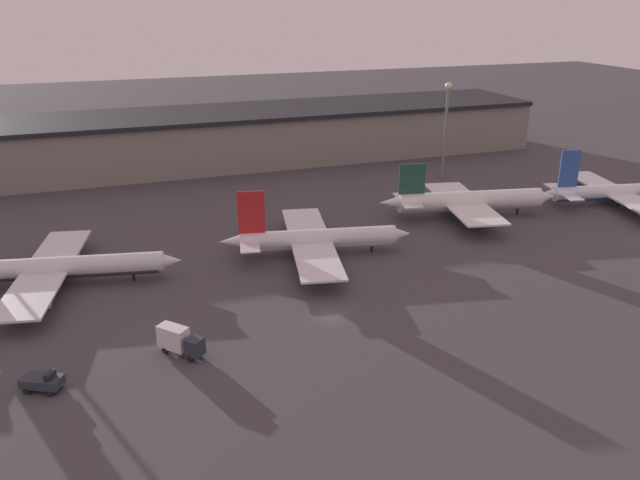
{
  "coord_description": "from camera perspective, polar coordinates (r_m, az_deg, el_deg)",
  "views": [
    {
      "loc": [
        -28.86,
        -77.9,
        45.41
      ],
      "look_at": [
        3.9,
        16.02,
        6.0
      ],
      "focal_mm": 35.0,
      "sensor_mm": 36.0,
      "label": 1
    }
  ],
  "objects": [
    {
      "name": "airplane_2",
      "position": [
        115.21,
        -0.43,
        0.08
      ],
      "size": [
        35.8,
        36.75,
        12.87
      ],
      "rotation": [
        0.0,
        0.0,
        -0.19
      ],
      "color": "silver",
      "rests_on": "ground"
    },
    {
      "name": "airplane_4",
      "position": [
        159.75,
        25.85,
        4.0
      ],
      "size": [
        40.57,
        36.9,
        13.13
      ],
      "rotation": [
        0.0,
        0.0,
        -0.19
      ],
      "color": "white",
      "rests_on": "ground"
    },
    {
      "name": "service_vehicle_1",
      "position": [
        85.15,
        -24.03,
        -11.74
      ],
      "size": [
        5.42,
        4.39,
        2.68
      ],
      "rotation": [
        0.0,
        0.0,
        -0.48
      ],
      "color": "#282D38",
      "rests_on": "ground"
    },
    {
      "name": "ground",
      "position": [
        94.67,
        0.97,
        -7.05
      ],
      "size": [
        600.0,
        600.0,
        0.0
      ],
      "primitive_type": "plane",
      "color": "#423F44"
    },
    {
      "name": "lamp_post_1",
      "position": [
        165.88,
        11.47,
        10.89
      ],
      "size": [
        1.8,
        1.8,
        24.71
      ],
      "color": "slate",
      "rests_on": "ground"
    },
    {
      "name": "terminal_building",
      "position": [
        181.09,
        -9.75,
        9.19
      ],
      "size": [
        190.94,
        30.32,
        14.72
      ],
      "color": "gray",
      "rests_on": "ground"
    },
    {
      "name": "airplane_1",
      "position": [
        112.35,
        -23.2,
        -2.39
      ],
      "size": [
        41.25,
        36.56,
        11.39
      ],
      "rotation": [
        0.0,
        0.0,
        -0.19
      ],
      "color": "silver",
      "rests_on": "ground"
    },
    {
      "name": "service_vehicle_0",
      "position": [
        86.7,
        -12.76,
        -8.93
      ],
      "size": [
        6.04,
        6.38,
        3.9
      ],
      "rotation": [
        0.0,
        0.0,
        -0.84
      ],
      "color": "#282D38",
      "rests_on": "ground"
    },
    {
      "name": "airplane_3",
      "position": [
        138.73,
        13.4,
        3.47
      ],
      "size": [
        39.66,
        30.61,
        12.36
      ],
      "rotation": [
        0.0,
        0.0,
        -0.19
      ],
      "color": "white",
      "rests_on": "ground"
    }
  ]
}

